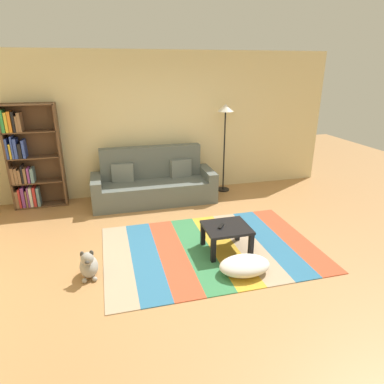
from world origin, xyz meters
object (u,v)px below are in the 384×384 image
couch (154,184)px  bookshelf (28,160)px  pouf (245,266)px  tv_remote (221,226)px  dog (89,265)px  coffee_table (227,231)px  standing_lamp (225,119)px

couch → bookshelf: bookshelf is taller
pouf → tv_remote: (-0.11, 0.59, 0.27)m
dog → tv_remote: size_ratio=2.65×
coffee_table → pouf: 0.61m
couch → standing_lamp: size_ratio=1.30×
couch → standing_lamp: bearing=7.7°
pouf → dog: bearing=167.3°
couch → tv_remote: (0.60, -2.12, 0.05)m
bookshelf → coffee_table: bearing=-40.4°
bookshelf → tv_remote: (2.75, -2.41, -0.49)m
couch → coffee_table: bearing=-72.4°
coffee_table → pouf: coffee_table is taller
pouf → standing_lamp: bearing=75.3°
pouf → tv_remote: 0.66m
couch → pouf: 2.81m
couch → pouf: bearing=-75.4°
standing_lamp → coffee_table: bearing=-108.8°
dog → standing_lamp: size_ratio=0.23×
couch → standing_lamp: standing_lamp is taller
couch → standing_lamp: (1.47, 0.20, 1.12)m
standing_lamp → tv_remote: size_ratio=11.62×
dog → standing_lamp: bearing=43.6°
bookshelf → pouf: bearing=-46.3°
tv_remote → bookshelf: bearing=175.1°
bookshelf → coffee_table: (2.83, -2.41, -0.57)m
coffee_table → pouf: bearing=-87.1°
couch → tv_remote: 2.20m
bookshelf → dog: (1.01, -2.57, -0.72)m
coffee_table → pouf: size_ratio=0.95×
tv_remote → pouf: bearing=-43.2°
pouf → dog: 1.90m
dog → tv_remote: bearing=5.5°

